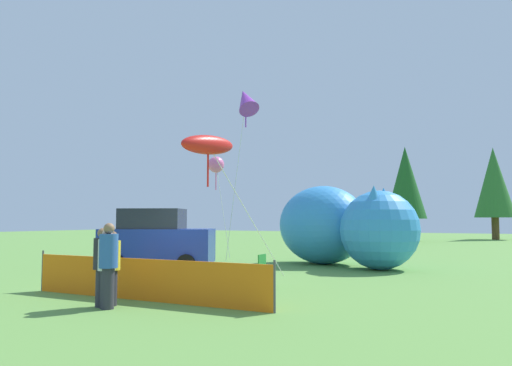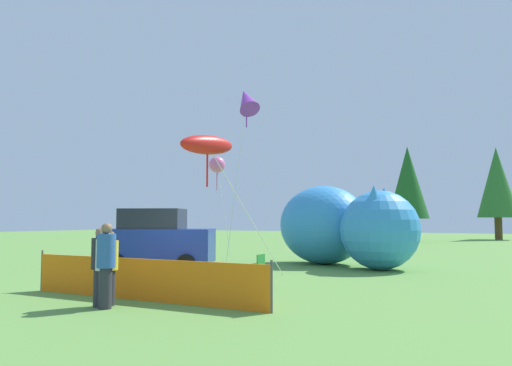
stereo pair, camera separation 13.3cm
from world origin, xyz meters
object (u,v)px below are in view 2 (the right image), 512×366
kite_purple_delta (247,100)px  spectator_in_blue_shirt (100,264)px  inflatable_cat (341,228)px  spectator_in_red_shirt (110,265)px  kite_pink_octopus (217,165)px  folding_chair (256,268)px  kite_red_lizard (208,145)px  spectator_in_white_shirt (104,265)px  parked_car (157,240)px  spectator_in_green_shirt (106,262)px

kite_purple_delta → spectator_in_blue_shirt: bearing=-75.3°
inflatable_cat → spectator_in_red_shirt: inflatable_cat is taller
inflatable_cat → kite_pink_octopus: bearing=-168.9°
folding_chair → kite_purple_delta: bearing=-62.4°
spectator_in_blue_shirt → kite_red_lizard: size_ratio=0.37×
spectator_in_white_shirt → kite_purple_delta: kite_purple_delta is taller
kite_red_lizard → kite_purple_delta: (-2.74, 7.31, 3.29)m
parked_car → kite_pink_octopus: kite_pink_octopus is taller
spectator_in_white_shirt → kite_purple_delta: 14.21m
spectator_in_red_shirt → kite_purple_delta: kite_purple_delta is taller
inflatable_cat → kite_pink_octopus: size_ratio=1.33×
kite_red_lizard → spectator_in_red_shirt: bearing=-83.5°
parked_car → kite_pink_octopus: bearing=80.0°
parked_car → kite_red_lizard: bearing=-52.8°
folding_chair → kite_purple_delta: 11.41m
parked_car → spectator_in_green_shirt: 8.04m
kite_red_lizard → kite_pink_octopus: bearing=121.1°
spectator_in_red_shirt → kite_purple_delta: size_ratio=0.20×
parked_car → kite_pink_octopus: 7.77m
spectator_in_green_shirt → kite_red_lizard: 5.88m
kite_pink_octopus → parked_car: bearing=-75.9°
parked_car → inflatable_cat: bearing=17.3°
kite_red_lizard → kite_purple_delta: 8.48m
spectator_in_blue_shirt → spectator_in_red_shirt: bearing=67.5°
parked_car → folding_chair: size_ratio=4.87×
spectator_in_blue_shirt → inflatable_cat: bearing=82.4°
spectator_in_green_shirt → kite_purple_delta: bearing=105.9°
spectator_in_blue_shirt → kite_pink_octopus: bearing=112.8°
spectator_in_red_shirt → kite_pink_octopus: size_ratio=0.32×
inflatable_cat → kite_red_lizard: size_ratio=1.48×
spectator_in_green_shirt → spectator_in_white_shirt: (-0.10, 0.05, -0.07)m
spectator_in_white_shirt → spectator_in_red_shirt: 0.31m
parked_car → spectator_in_red_shirt: 7.64m
parked_car → spectator_in_white_shirt: (4.16, -6.77, -0.19)m
inflatable_cat → spectator_in_white_shirt: (-1.32, -11.61, -0.61)m
folding_chair → spectator_in_red_shirt: 4.37m
folding_chair → kite_pink_octopus: (-7.16, 9.08, 4.13)m
spectator_in_blue_shirt → spectator_in_red_shirt: (0.09, 0.21, -0.04)m
spectator_in_white_shirt → kite_pink_octopus: bearing=113.5°
spectator_in_blue_shirt → kite_purple_delta: kite_purple_delta is taller
spectator_in_green_shirt → kite_pink_octopus: 15.22m
kite_purple_delta → parked_car: bearing=-98.3°
folding_chair → spectator_in_blue_shirt: spectator_in_blue_shirt is taller
spectator_in_blue_shirt → spectator_in_green_shirt: size_ratio=0.94×
folding_chair → spectator_in_red_shirt: bearing=67.3°
inflatable_cat → kite_red_lizard: 7.52m
inflatable_cat → spectator_in_green_shirt: 11.73m
spectator_in_white_shirt → spectator_in_red_shirt: bearing=112.7°
parked_car → spectator_in_red_shirt: bearing=-82.2°
inflatable_cat → spectator_in_green_shirt: inflatable_cat is taller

